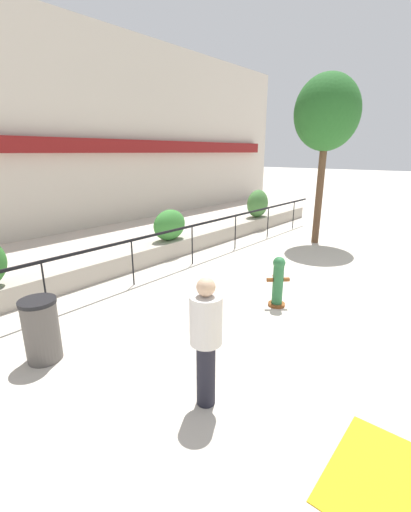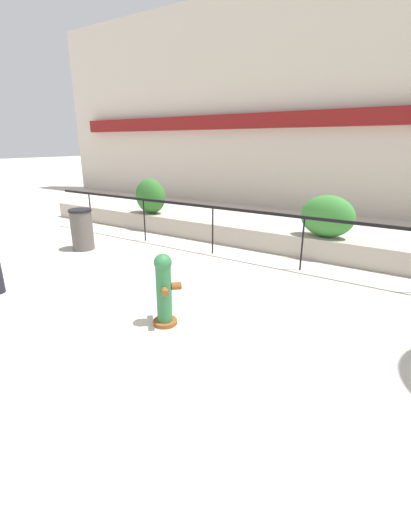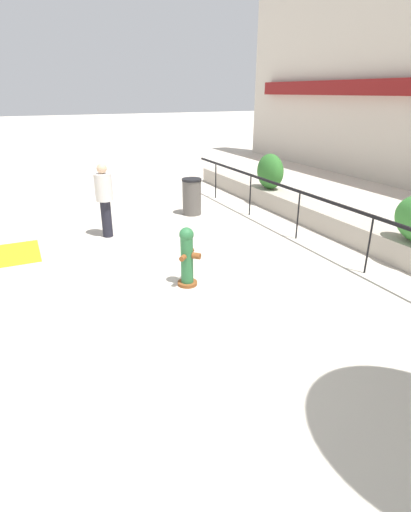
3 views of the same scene
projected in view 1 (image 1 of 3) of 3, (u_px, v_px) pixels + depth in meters
The scene contains 11 objects.
ground_plane at pixel (371, 312), 6.96m from camera, with size 120.00×120.00×0.00m, color beige.
building_facade at pixel (54, 128), 13.15m from camera, with size 30.00×1.36×8.00m.
planter_wall_low at pixel (166, 249), 10.57m from camera, with size 18.00×0.70×0.50m, color #ADA393.
fence_railing_segment at pixel (192, 230), 9.67m from camera, with size 15.00×0.05×1.15m.
hedge_bush_1 at pixel (170, 225), 10.49m from camera, with size 1.19×0.64×0.94m, color #387F33.
hedge_bush_2 at pixel (258, 204), 14.22m from camera, with size 1.21×0.70×1.13m, color #427538.
fire_hydrant at pixel (278, 281), 7.09m from camera, with size 0.50×0.50×1.08m.
street_tree at pixel (327, 114), 11.07m from camera, with size 2.29×2.06×5.54m.
pedestrian at pixel (206, 335), 4.16m from camera, with size 0.56×0.56×1.73m.
tactile_warning_pad at pixel (406, 492), 3.26m from camera, with size 1.39×1.39×0.01m, color gold.
trash_bin at pixel (41, 330), 5.24m from camera, with size 0.55×0.55×1.01m.
Camera 1 is at (-7.02, -1.46, 3.12)m, focal length 24.00 mm.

